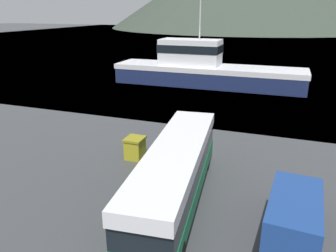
% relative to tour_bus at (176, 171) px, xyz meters
% --- Properties ---
extents(water_surface, '(240.00, 240.00, 0.00)m').
position_rel_tour_bus_xyz_m(water_surface, '(0.81, 131.64, -1.78)').
color(water_surface, slate).
rests_on(water_surface, ground).
extents(tour_bus, '(3.80, 12.32, 3.16)m').
position_rel_tour_bus_xyz_m(tour_bus, '(0.00, 0.00, 0.00)').
color(tour_bus, '#146B3D').
rests_on(tour_bus, ground).
extents(delivery_van, '(2.38, 6.26, 2.56)m').
position_rel_tour_bus_xyz_m(delivery_van, '(5.74, -1.37, -0.44)').
color(delivery_van, navy).
rests_on(delivery_van, ground).
extents(fishing_boat, '(25.12, 5.62, 12.77)m').
position_rel_tour_bus_xyz_m(fishing_boat, '(-5.66, 28.41, 0.39)').
color(fishing_boat, '#19234C').
rests_on(fishing_boat, water_surface).
extents(storage_bin, '(1.22, 1.34, 1.48)m').
position_rel_tour_bus_xyz_m(storage_bin, '(-4.35, 4.19, -1.03)').
color(storage_bin, olive).
rests_on(storage_bin, ground).
extents(small_boat, '(6.29, 7.01, 0.87)m').
position_rel_tour_bus_xyz_m(small_boat, '(-7.81, 29.84, -1.35)').
color(small_boat, '#1E5138').
rests_on(small_boat, water_surface).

